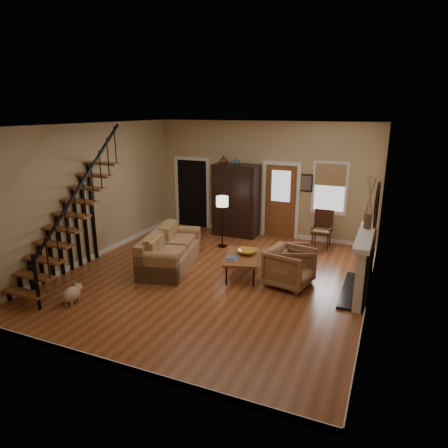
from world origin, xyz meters
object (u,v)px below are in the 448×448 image
at_px(armchair_right, 296,262).
at_px(floor_lamp, 222,222).
at_px(armoire, 236,200).
at_px(sofa, 171,250).
at_px(coffee_table, 242,266).
at_px(side_chair, 322,230).
at_px(armchair_left, 290,267).

height_order(armchair_right, floor_lamp, floor_lamp).
xyz_separation_m(armoire, floor_lamp, (0.06, -1.15, -0.35)).
bearing_deg(sofa, coffee_table, -8.46).
height_order(armoire, floor_lamp, armoire).
bearing_deg(armchair_right, sofa, 77.64).
bearing_deg(side_chair, armchair_left, -94.18).
distance_m(sofa, coffee_table, 1.77).
relative_size(sofa, side_chair, 2.16).
bearing_deg(side_chair, sofa, -138.23).
height_order(armoire, armchair_left, armoire).
height_order(armchair_right, side_chair, side_chair).
relative_size(coffee_table, armchair_left, 1.37).
bearing_deg(armoire, sofa, -99.70).
bearing_deg(floor_lamp, armoire, 93.10).
relative_size(armchair_left, floor_lamp, 0.65).
bearing_deg(side_chair, floor_lamp, -159.18).
bearing_deg(side_chair, coffee_table, -116.67).
relative_size(floor_lamp, side_chair, 1.37).
bearing_deg(armchair_left, floor_lamp, 63.58).
height_order(coffee_table, armchair_left, armchair_left).
distance_m(armchair_left, side_chair, 2.68).
bearing_deg(coffee_table, side_chair, 63.33).
bearing_deg(armchair_left, armoire, 49.91).
bearing_deg(coffee_table, sofa, -175.19).
height_order(armoire, armchair_right, armoire).
height_order(sofa, floor_lamp, floor_lamp).
bearing_deg(armchair_left, sofa, 101.59).
bearing_deg(armoire, coffee_table, -65.66).
bearing_deg(coffee_table, armchair_right, 19.69).
relative_size(armoire, sofa, 0.95).
xyz_separation_m(sofa, floor_lamp, (0.56, 1.78, 0.29)).
bearing_deg(armchair_right, armoire, 21.72).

